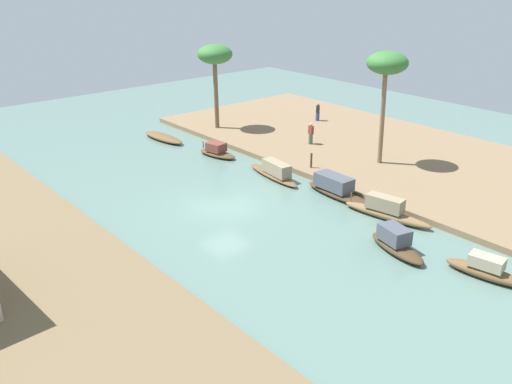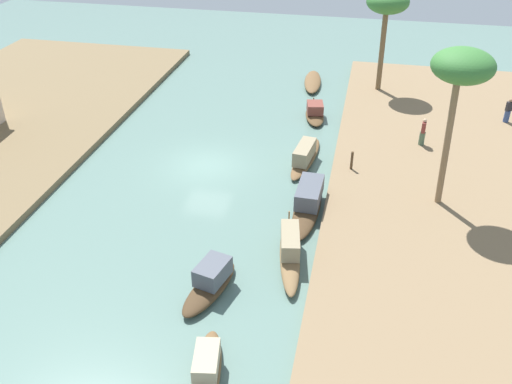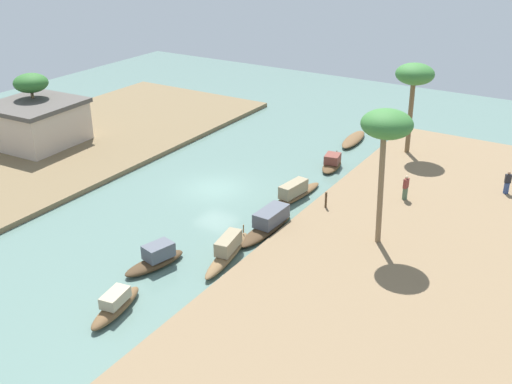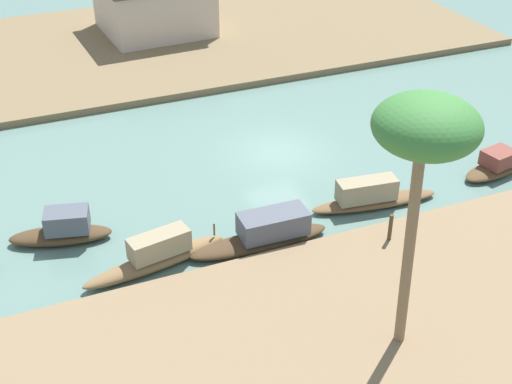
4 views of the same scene
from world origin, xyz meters
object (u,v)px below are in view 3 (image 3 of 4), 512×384
(sampan_open_hull, at_px, (116,305))
(person_on_near_bank, at_px, (507,184))
(sampan_upstream_small, at_px, (353,139))
(sampan_downstream_large, at_px, (156,259))
(sampan_foreground, at_px, (295,192))
(sampan_with_tall_canopy, at_px, (332,163))
(palm_tree_left_far, at_px, (415,76))
(mooring_post, at_px, (326,200))
(person_by_mooring, at_px, (405,188))
(riverside_building, at_px, (37,123))
(sampan_near_left_bank, at_px, (228,251))
(palm_tree_right_tall, at_px, (31,84))
(palm_tree_left_near, at_px, (387,127))
(sampan_with_red_awning, at_px, (269,223))

(sampan_open_hull, relative_size, person_on_near_bank, 2.44)
(sampan_upstream_small, distance_m, sampan_downstream_large, 23.40)
(sampan_foreground, bearing_deg, sampan_open_hull, -177.35)
(sampan_with_tall_canopy, xyz_separation_m, sampan_downstream_large, (-17.38, 2.04, 0.09))
(sampan_open_hull, height_order, palm_tree_left_far, palm_tree_left_far)
(sampan_open_hull, relative_size, mooring_post, 3.69)
(person_by_mooring, bearing_deg, riverside_building, 107.49)
(mooring_post, bearing_deg, sampan_upstream_small, 15.88)
(person_on_near_bank, height_order, mooring_post, person_on_near_bank)
(sampan_with_tall_canopy, relative_size, sampan_downstream_large, 0.90)
(sampan_near_left_bank, height_order, mooring_post, mooring_post)
(sampan_near_left_bank, bearing_deg, palm_tree_right_tall, 62.95)
(person_by_mooring, height_order, riverside_building, riverside_building)
(sampan_foreground, height_order, riverside_building, riverside_building)
(sampan_with_tall_canopy, distance_m, riverside_building, 23.40)
(sampan_near_left_bank, relative_size, palm_tree_left_near, 0.70)
(palm_tree_left_near, bearing_deg, sampan_near_left_bank, 130.71)
(riverside_building, bearing_deg, palm_tree_right_tall, 48.84)
(sampan_downstream_large, bearing_deg, riverside_building, 79.72)
(sampan_near_left_bank, distance_m, sampan_open_hull, 7.00)
(sampan_downstream_large, bearing_deg, sampan_foreground, 3.01)
(person_on_near_bank, bearing_deg, sampan_foreground, 5.11)
(person_on_near_bank, bearing_deg, palm_tree_left_far, -52.87)
(sampan_with_tall_canopy, distance_m, palm_tree_right_tall, 24.42)
(sampan_downstream_large, xyz_separation_m, sampan_with_red_awning, (6.54, -3.02, 0.04))
(sampan_upstream_small, xyz_separation_m, palm_tree_left_near, (-15.25, -7.92, 6.79))
(person_by_mooring, xyz_separation_m, palm_tree_right_tall, (-4.48, 29.33, 3.80))
(riverside_building, bearing_deg, sampan_open_hull, -125.21)
(sampan_near_left_bank, xyz_separation_m, sampan_downstream_large, (-2.67, 2.75, -0.01))
(sampan_downstream_large, relative_size, sampan_with_red_awning, 0.73)
(person_on_near_bank, bearing_deg, palm_tree_left_near, 38.17)
(sampan_with_tall_canopy, xyz_separation_m, person_on_near_bank, (1.21, -11.93, 0.64))
(riverside_building, bearing_deg, sampan_downstream_large, -117.46)
(mooring_post, xyz_separation_m, palm_tree_left_far, (12.06, -1.07, 5.38))
(sampan_downstream_large, relative_size, palm_tree_left_far, 0.55)
(person_on_near_bank, relative_size, person_by_mooring, 0.94)
(person_by_mooring, bearing_deg, palm_tree_right_tall, 105.70)
(sampan_downstream_large, distance_m, mooring_post, 11.55)
(sampan_upstream_small, distance_m, sampan_with_red_awning, 16.93)
(sampan_near_left_bank, xyz_separation_m, palm_tree_left_far, (19.87, -3.16, 5.77))
(sampan_upstream_small, xyz_separation_m, mooring_post, (-12.88, -3.67, 0.64))
(sampan_downstream_large, xyz_separation_m, palm_tree_left_near, (8.12, -9.08, 6.55))
(sampan_near_left_bank, height_order, sampan_open_hull, sampan_near_left_bank)
(sampan_downstream_large, bearing_deg, sampan_near_left_bank, -31.63)
(sampan_downstream_large, bearing_deg, palm_tree_left_far, -0.48)
(sampan_near_left_bank, bearing_deg, sampan_foreground, -6.83)
(sampan_with_tall_canopy, relative_size, sampan_near_left_bank, 0.64)
(palm_tree_left_near, xyz_separation_m, palm_tree_left_far, (14.42, 3.18, -0.77))
(sampan_foreground, relative_size, palm_tree_left_far, 0.76)
(person_by_mooring, bearing_deg, sampan_foreground, 121.75)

